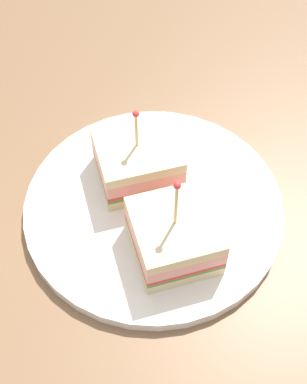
% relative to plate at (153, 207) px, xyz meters
% --- Properties ---
extents(ground_plane, '(1.20, 1.20, 0.02)m').
position_rel_plate_xyz_m(ground_plane, '(0.00, 0.00, -0.02)').
color(ground_plane, brown).
extents(plate, '(0.28, 0.28, 0.01)m').
position_rel_plate_xyz_m(plate, '(0.00, 0.00, 0.00)').
color(plate, silver).
rests_on(plate, ground_plane).
extents(sandwich_half_front, '(0.10, 0.09, 0.10)m').
position_rel_plate_xyz_m(sandwich_half_front, '(-0.00, -0.04, 0.03)').
color(sandwich_half_front, beige).
rests_on(sandwich_half_front, plate).
extents(sandwich_half_back, '(0.09, 0.09, 0.11)m').
position_rel_plate_xyz_m(sandwich_half_back, '(0.01, 0.06, 0.03)').
color(sandwich_half_back, beige).
rests_on(sandwich_half_back, plate).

